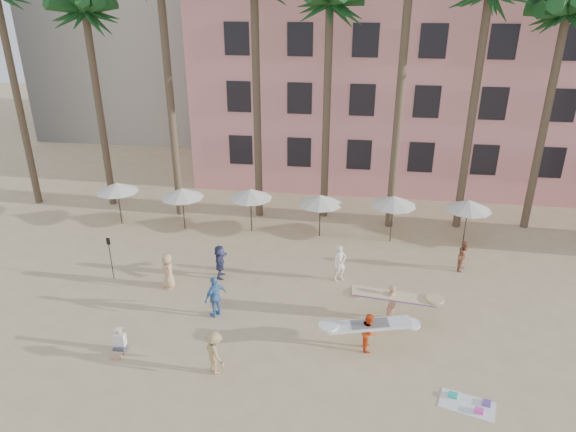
# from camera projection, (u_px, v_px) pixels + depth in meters

# --- Properties ---
(ground) EXTENTS (120.00, 120.00, 0.00)m
(ground) POSITION_uv_depth(u_px,v_px,m) (317.00, 391.00, 18.05)
(ground) COLOR #D1B789
(ground) RESTS_ON ground
(pink_hotel) EXTENTS (35.00, 14.00, 16.00)m
(pink_hotel) POSITION_uv_depth(u_px,v_px,m) (447.00, 65.00, 37.51)
(pink_hotel) COLOR pink
(pink_hotel) RESTS_ON ground
(umbrella_row) EXTENTS (22.50, 2.70, 2.73)m
(umbrella_row) POSITION_uv_depth(u_px,v_px,m) (285.00, 196.00, 28.84)
(umbrella_row) COLOR #332B23
(umbrella_row) RESTS_ON ground
(beach_towel) EXTENTS (2.01, 1.47, 0.14)m
(beach_towel) POSITION_uv_depth(u_px,v_px,m) (469.00, 404.00, 17.41)
(beach_towel) COLOR white
(beach_towel) RESTS_ON ground
(carrier_yellow) EXTENTS (3.47, 0.80, 1.71)m
(carrier_yellow) POSITION_uv_depth(u_px,v_px,m) (393.00, 300.00, 21.55)
(carrier_yellow) COLOR tan
(carrier_yellow) RESTS_ON ground
(carrier_white) EXTENTS (3.29, 1.32, 1.57)m
(carrier_white) POSITION_uv_depth(u_px,v_px,m) (369.00, 330.00, 19.86)
(carrier_white) COLOR #F94F1A
(carrier_white) RESTS_ON ground
(beachgoers) EXTENTS (14.95, 10.27, 1.90)m
(beachgoers) POSITION_uv_depth(u_px,v_px,m) (257.00, 284.00, 22.93)
(beachgoers) COLOR tan
(beachgoers) RESTS_ON ground
(paddle) EXTENTS (0.18, 0.04, 2.23)m
(paddle) POSITION_uv_depth(u_px,v_px,m) (110.00, 253.00, 24.51)
(paddle) COLOR black
(paddle) RESTS_ON ground
(seated_man) EXTENTS (0.44, 0.77, 1.00)m
(seated_man) POSITION_uv_depth(u_px,v_px,m) (120.00, 344.00, 19.89)
(seated_man) COLOR #3F3F4C
(seated_man) RESTS_ON ground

